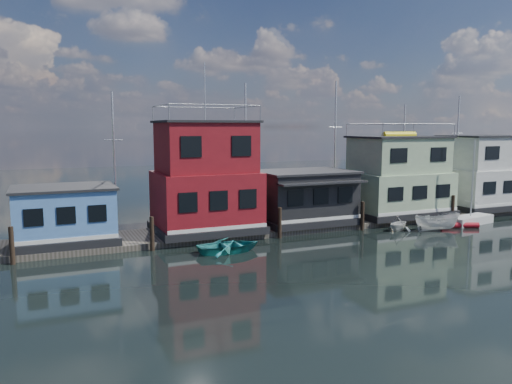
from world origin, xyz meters
name	(u,v)px	position (x,y,z in m)	size (l,w,h in m)	color
ground	(413,265)	(0.00, 0.00, 0.00)	(160.00, 160.00, 0.00)	black
dock	(309,224)	(0.00, 12.00, 0.20)	(48.00, 5.00, 0.40)	#595147
houseboat_blue	(65,215)	(-18.00, 12.00, 2.21)	(6.40, 4.90, 3.66)	black
houseboat_red	(206,179)	(-8.50, 12.00, 4.10)	(7.40, 5.90, 11.86)	black
houseboat_dark	(304,197)	(-0.50, 11.98, 2.42)	(7.40, 6.10, 4.06)	black
houseboat_green	(398,178)	(8.50, 12.00, 3.55)	(8.40, 5.90, 7.03)	black
houseboat_white	(485,173)	(18.50, 12.00, 3.54)	(8.40, 5.90, 6.66)	black
pilings	(325,219)	(-0.33, 9.20, 1.10)	(42.28, 0.28, 2.20)	#2D2116
background_masts	(323,152)	(4.76, 18.00, 5.55)	(36.40, 0.16, 12.00)	silver
motorboat	(437,222)	(8.05, 6.75, 0.68)	(1.32, 3.52, 1.36)	silver
dinghy_white	(398,223)	(5.47, 8.03, 0.57)	(1.87, 2.17, 1.14)	silver
dinghy_teal	(229,246)	(-8.64, 6.92, 0.41)	(2.86, 4.00, 0.83)	teal
red_kayak	(460,225)	(10.52, 6.90, 0.21)	(0.43, 0.43, 2.92)	#B4131F
day_sailer	(470,219)	(12.47, 7.74, 0.41)	(4.50, 2.22, 6.80)	silver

